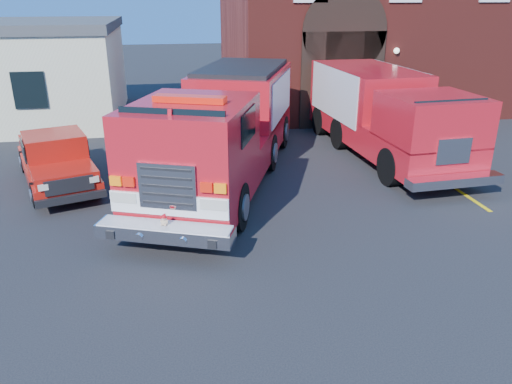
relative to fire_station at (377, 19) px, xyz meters
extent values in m
plane|color=black|center=(-8.99, -13.98, -4.25)|extent=(100.00, 100.00, 0.00)
cube|color=#DCBB0B|center=(-2.49, -12.98, -4.25)|extent=(0.12, 3.00, 0.01)
cube|color=#DCBB0B|center=(-2.49, -9.98, -4.25)|extent=(0.12, 3.00, 0.01)
cube|color=#DCBB0B|center=(-2.49, -6.98, -4.25)|extent=(0.12, 3.00, 0.01)
cube|color=maroon|center=(0.01, 0.02, -0.25)|extent=(15.00, 10.00, 8.00)
cube|color=black|center=(-3.49, -5.00, -2.25)|extent=(3.60, 0.12, 4.00)
cylinder|color=black|center=(-3.49, -5.00, -0.25)|extent=(3.60, 0.12, 3.60)
cube|color=#E9E9C3|center=(-17.99, -0.98, -2.25)|extent=(10.00, 8.00, 4.00)
cube|color=black|center=(-15.99, -5.01, -2.25)|extent=(1.20, 0.10, 1.40)
cylinder|color=black|center=(-11.52, -13.44, -3.66)|extent=(0.79, 1.25, 1.19)
cylinder|color=black|center=(-9.30, -14.31, -3.66)|extent=(0.79, 1.25, 1.19)
cube|color=red|center=(-9.15, -10.65, -3.33)|extent=(6.06, 10.06, 0.97)
cube|color=red|center=(-8.25, -8.33, -2.09)|extent=(4.25, 5.42, 1.73)
cube|color=red|center=(-10.29, -13.57, -2.03)|extent=(3.78, 4.21, 1.62)
cube|color=black|center=(-10.78, -14.84, -1.60)|extent=(2.25, 0.95, 1.02)
cube|color=red|center=(-10.29, -13.57, -1.14)|extent=(1.75, 0.97, 0.15)
cube|color=white|center=(-10.93, -15.21, -3.12)|extent=(2.54, 1.04, 0.48)
cube|color=silver|center=(-10.93, -15.22, -2.68)|extent=(1.23, 0.53, 1.02)
cube|color=silver|center=(-11.04, -15.49, -3.62)|extent=(3.04, 1.65, 0.30)
cube|color=#B7B7BF|center=(-9.52, -7.84, -2.09)|extent=(1.46, 3.65, 1.41)
cube|color=#B7B7BF|center=(-6.98, -8.83, -2.09)|extent=(1.46, 3.65, 1.41)
sphere|color=#D9B28C|center=(-11.04, -15.49, -3.39)|extent=(0.19, 0.19, 0.15)
sphere|color=#D9B28C|center=(-11.04, -15.50, -3.28)|extent=(0.15, 0.15, 0.12)
sphere|color=#D9B28C|center=(-11.08, -15.47, -3.24)|extent=(0.06, 0.06, 0.05)
sphere|color=#D9B28C|center=(-10.99, -15.50, -3.24)|extent=(0.06, 0.06, 0.05)
ellipsoid|color=red|center=(-11.04, -15.49, -3.24)|extent=(0.16, 0.16, 0.07)
cylinder|color=red|center=(-11.04, -15.50, -3.26)|extent=(0.18, 0.18, 0.01)
cylinder|color=black|center=(-14.48, -12.00, -3.90)|extent=(0.46, 0.75, 0.71)
cylinder|color=black|center=(-12.99, -11.51, -3.90)|extent=(0.46, 0.75, 0.71)
cube|color=#A7150E|center=(-14.25, -10.20, -3.76)|extent=(3.21, 5.19, 0.40)
cube|color=#A7150E|center=(-13.71, -11.84, -3.41)|extent=(1.97, 1.77, 0.31)
cube|color=#A7150E|center=(-14.17, -10.45, -3.06)|extent=(2.05, 2.03, 0.89)
cube|color=#A7150E|center=(-14.70, -8.85, -3.41)|extent=(2.13, 2.28, 0.49)
cube|color=black|center=(-13.46, -12.58, -3.85)|extent=(1.76, 0.69, 0.20)
cylinder|color=black|center=(-4.31, -12.07, -3.68)|extent=(0.43, 1.17, 1.15)
cylinder|color=black|center=(-2.01, -11.95, -3.68)|extent=(0.43, 1.17, 1.15)
cube|color=red|center=(-3.32, -9.08, -3.36)|extent=(3.08, 8.52, 0.94)
cube|color=red|center=(-3.41, -7.51, -2.15)|extent=(2.91, 5.38, 1.57)
cube|color=red|center=(-3.16, -12.01, -2.26)|extent=(2.76, 2.66, 1.36)
cube|color=#B7B7BF|center=(-4.73, -7.58, -2.26)|extent=(0.28, 4.40, 1.78)
cube|color=#B7B7BF|center=(-2.09, -7.43, -2.26)|extent=(0.28, 4.40, 1.78)
cube|color=silver|center=(-3.07, -13.53, -3.68)|extent=(2.85, 0.63, 0.26)
camera|label=1|loc=(-10.80, -25.37, 1.16)|focal=35.00mm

